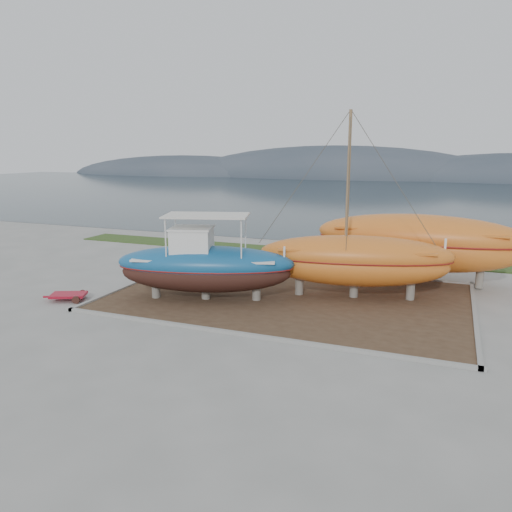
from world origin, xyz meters
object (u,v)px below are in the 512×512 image
at_px(blue_caique, 205,257).
at_px(orange_bare_hull, 418,250).
at_px(red_trailer, 69,297).
at_px(white_dinghy, 188,270).
at_px(orange_sailboat, 357,207).

relative_size(blue_caique, orange_bare_hull, 0.78).
relative_size(orange_bare_hull, red_trailer, 4.57).
xyz_separation_m(blue_caique, red_trailer, (-6.57, -2.75, -2.08)).
relative_size(white_dinghy, orange_bare_hull, 0.38).
bearing_deg(blue_caique, red_trailer, -174.17).
xyz_separation_m(white_dinghy, red_trailer, (-3.92, -5.61, -0.56)).
bearing_deg(white_dinghy, orange_bare_hull, 7.03).
height_order(white_dinghy, orange_bare_hull, orange_bare_hull).
bearing_deg(orange_bare_hull, white_dinghy, -159.02).
bearing_deg(white_dinghy, red_trailer, -138.23).
bearing_deg(orange_sailboat, orange_bare_hull, 45.21).
bearing_deg(orange_bare_hull, orange_sailboat, -122.17).
relative_size(orange_sailboat, orange_bare_hull, 0.84).
height_order(blue_caique, orange_bare_hull, blue_caique).
height_order(orange_bare_hull, red_trailer, orange_bare_hull).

